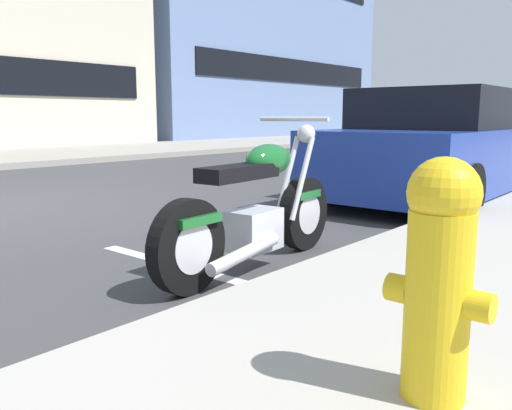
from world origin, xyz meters
The scene contains 6 objects.
sidewalk_far_curb centered at (12.00, 6.96, 0.07)m, with size 120.00×5.00×0.14m, color gray.
parking_stall_stripe centered at (0.00, -3.86, 0.00)m, with size 0.12×2.20×0.01m, color silver.
parked_motorcycle centered at (0.35, -4.10, 0.42)m, with size 2.01×0.62×1.10m.
parked_car_second_in_row centered at (4.64, -3.80, 0.68)m, with size 4.69×1.93×1.44m.
car_opposite_curb centered at (20.85, 3.56, 0.70)m, with size 4.17×2.02×1.44m.
fire_hydrant centered at (-0.83, -5.91, 0.58)m, with size 0.24×0.36×0.84m.
Camera 1 is at (-2.54, -6.55, 1.11)m, focal length 37.19 mm.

